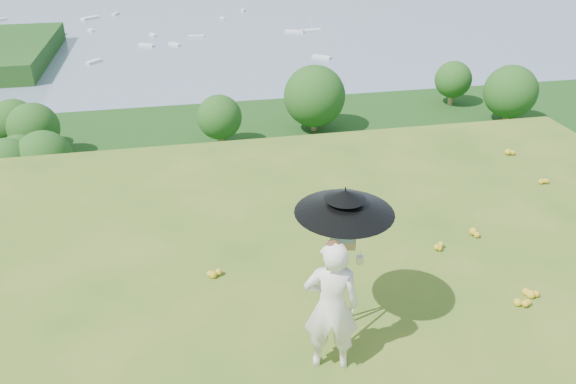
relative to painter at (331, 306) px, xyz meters
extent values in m
plane|color=#38611B|center=(0.96, 0.41, -0.90)|extent=(14.00, 14.00, 0.00)
cube|color=#103C12|center=(0.96, 35.41, -29.90)|extent=(140.00, 56.00, 22.00)
cube|color=gray|center=(0.96, 75.41, -36.90)|extent=(170.00, 28.00, 8.00)
plane|color=slate|center=(0.96, 240.41, -34.90)|extent=(700.00, 700.00, 0.00)
imported|color=silver|center=(0.00, 0.00, 0.00)|extent=(0.74, 0.58, 1.80)
camera|label=1|loc=(-1.52, -4.97, 4.26)|focal=35.00mm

